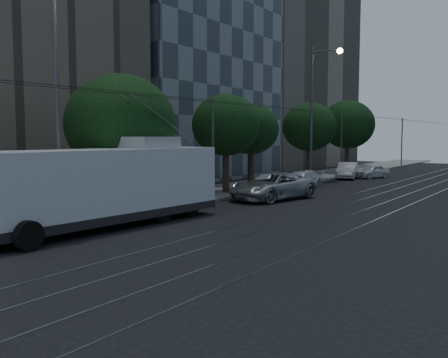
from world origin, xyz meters
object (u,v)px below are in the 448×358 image
trolleybus (98,186)px  car_white_d (372,171)px  pickup_silver (273,186)px  streetlamp_near (63,84)px  car_white_b (300,180)px  car_white_a (269,183)px  streetlamp_far (317,102)px  car_white_c (347,171)px

trolleybus → car_white_d: (1.40, 30.57, -1.14)m
car_white_d → trolleybus: bearing=-71.6°
pickup_silver → streetlamp_near: size_ratio=0.60×
trolleybus → car_white_b: size_ratio=3.00×
car_white_a → streetlamp_near: 16.25m
streetlamp_near → car_white_d: bearing=85.3°
trolleybus → car_white_a: (-0.20, 14.68, -1.00)m
car_white_b → streetlamp_far: (-0.50, 3.77, 5.85)m
car_white_a → car_white_b: size_ratio=1.04×
trolleybus → streetlamp_near: bearing=-145.4°
car_white_b → streetlamp_near: (-1.00, -19.93, 5.30)m
car_white_a → car_white_b: (0.03, 4.55, -0.13)m
trolleybus → car_white_b: trolleybus is taller
car_white_d → car_white_a: bearing=-74.7°
trolleybus → streetlamp_near: streetlamp_near is taller
car_white_a → car_white_d: size_ratio=1.23×
car_white_d → streetlamp_far: bearing=-84.3°
car_white_a → streetlamp_near: (-0.97, -15.38, 5.17)m
car_white_a → streetlamp_far: 10.10m
pickup_silver → streetlamp_far: (-2.08, 10.75, 5.65)m
streetlamp_near → car_white_b: bearing=87.1°
car_white_d → pickup_silver: bearing=-68.9°
car_white_b → streetlamp_far: 6.97m
car_white_b → car_white_c: bearing=97.3°
car_white_c → pickup_silver: bearing=-99.1°
pickup_silver → car_white_d: 18.33m
streetlamp_near → streetlamp_far: size_ratio=0.91×
pickup_silver → car_white_a: 2.91m
trolleybus → car_white_d: trolleybus is taller
pickup_silver → car_white_d: size_ratio=1.64×
car_white_c → streetlamp_near: size_ratio=0.45×
car_white_c → streetlamp_far: (-0.48, -5.73, 5.73)m
car_white_b → car_white_c: car_white_c is taller
trolleybus → car_white_b: bearing=94.3°
car_white_c → car_white_a: bearing=-104.7°
car_white_d → streetlamp_far: size_ratio=0.33×
car_white_b → streetlamp_near: size_ratio=0.43×
car_white_a → car_white_b: bearing=108.8°
trolleybus → car_white_c: size_ratio=2.88×
pickup_silver → car_white_d: bearing=100.8°
car_white_a → car_white_b: 4.55m
car_white_b → car_white_d: 11.45m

